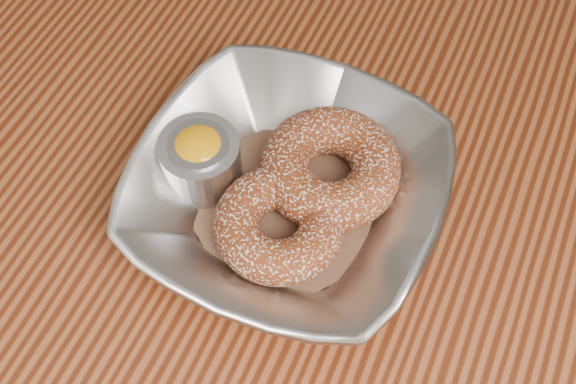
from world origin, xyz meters
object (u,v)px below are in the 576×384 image
at_px(ramekin, 201,159).
at_px(donut_front, 279,224).
at_px(table, 197,213).
at_px(donut_back, 330,168).
at_px(serving_bowl, 288,193).

bearing_deg(ramekin, donut_front, -17.04).
bearing_deg(ramekin, table, 153.01).
distance_m(donut_back, donut_front, 0.06).
relative_size(table, donut_front, 12.42).
xyz_separation_m(donut_front, ramekin, (-0.08, 0.02, 0.01)).
height_order(serving_bowl, donut_back, serving_bowl).
bearing_deg(table, ramekin, -26.99).
height_order(table, serving_bowl, serving_bowl).
bearing_deg(donut_front, table, 160.10).
bearing_deg(ramekin, serving_bowl, 2.16).
relative_size(donut_back, ramekin, 1.76).
distance_m(donut_front, ramekin, 0.08).
height_order(serving_bowl, donut_front, serving_bowl).
relative_size(donut_front, ramekin, 1.57).
xyz_separation_m(table, donut_front, (0.11, -0.04, 0.13)).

